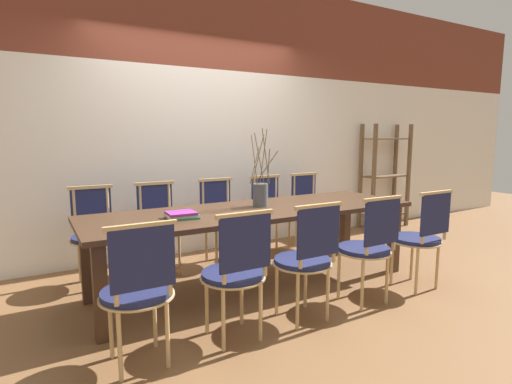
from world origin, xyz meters
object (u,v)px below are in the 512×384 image
object	(u,v)px
vase_centerpiece	(260,193)
book_stack	(182,215)
dining_table	(256,217)
chair_far_center	(221,217)
chair_near_center	(306,256)
shelving_rack	(385,176)

from	to	relation	value
vase_centerpiece	book_stack	size ratio (longest dim) A/B	2.75
book_stack	dining_table	bearing A→B (deg)	5.88
book_stack	vase_centerpiece	bearing A→B (deg)	10.81
chair_far_center	chair_near_center	bearing A→B (deg)	88.53
chair_far_center	book_stack	distance (m)	1.17
vase_centerpiece	dining_table	bearing A→B (deg)	-139.16
book_stack	chair_near_center	bearing A→B (deg)	-45.96
book_stack	chair_far_center	bearing A→B (deg)	49.71
book_stack	shelving_rack	size ratio (longest dim) A/B	0.17
chair_far_center	shelving_rack	bearing A→B (deg)	-173.55
chair_far_center	shelving_rack	xyz separation A→B (m)	(2.83, 0.32, 0.26)
chair_far_center	book_stack	world-z (taller)	chair_far_center
dining_table	book_stack	world-z (taller)	book_stack
dining_table	shelving_rack	size ratio (longest dim) A/B	1.96
vase_centerpiece	book_stack	distance (m)	0.84
dining_table	vase_centerpiece	bearing A→B (deg)	40.84
dining_table	chair_near_center	world-z (taller)	chair_near_center
chair_near_center	book_stack	bearing A→B (deg)	134.04
chair_near_center	book_stack	world-z (taller)	chair_near_center
chair_near_center	chair_far_center	size ratio (longest dim) A/B	1.00
chair_far_center	vase_centerpiece	size ratio (longest dim) A/B	1.26
vase_centerpiece	shelving_rack	distance (m)	2.94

